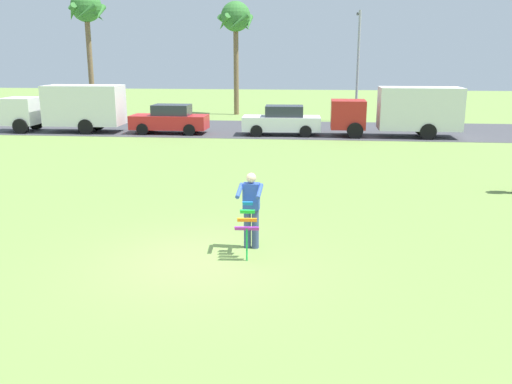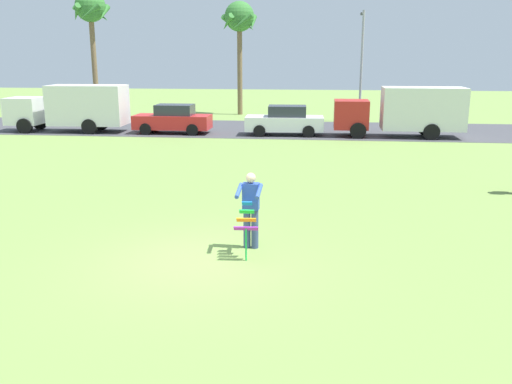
{
  "view_description": "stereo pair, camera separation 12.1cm",
  "coord_description": "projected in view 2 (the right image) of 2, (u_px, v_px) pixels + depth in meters",
  "views": [
    {
      "loc": [
        2.34,
        -10.64,
        4.23
      ],
      "look_at": [
        1.01,
        1.97,
        1.05
      ],
      "focal_mm": 38.34,
      "sensor_mm": 36.0,
      "label": 1
    },
    {
      "loc": [
        2.46,
        -10.63,
        4.23
      ],
      "look_at": [
        1.01,
        1.97,
        1.05
      ],
      "focal_mm": 38.34,
      "sensor_mm": 36.0,
      "label": 2
    }
  ],
  "objects": [
    {
      "name": "parked_car_white",
      "position": [
        285.0,
        121.0,
        29.63
      ],
      "size": [
        4.26,
        1.95,
        1.6
      ],
      "color": "white",
      "rests_on": "ground"
    },
    {
      "name": "ground_plane",
      "position": [
        198.0,
        261.0,
        11.54
      ],
      "size": [
        120.0,
        120.0,
        0.0
      ],
      "primitive_type": "plane",
      "color": "olive"
    },
    {
      "name": "road_strip",
      "position": [
        277.0,
        129.0,
        32.2
      ],
      "size": [
        120.0,
        8.0,
        0.01
      ],
      "primitive_type": "cube",
      "color": "#424247",
      "rests_on": "ground"
    },
    {
      "name": "palm_tree_right_near",
      "position": [
        239.0,
        21.0,
        38.72
      ],
      "size": [
        2.58,
        2.71,
        7.96
      ],
      "color": "brown",
      "rests_on": "ground"
    },
    {
      "name": "kite_held",
      "position": [
        246.0,
        222.0,
        11.55
      ],
      "size": [
        0.52,
        0.65,
        1.18
      ],
      "color": "blue",
      "rests_on": "ground"
    },
    {
      "name": "palm_tree_left_near",
      "position": [
        91.0,
        12.0,
        37.79
      ],
      "size": [
        2.58,
        2.71,
        8.56
      ],
      "color": "brown",
      "rests_on": "ground"
    },
    {
      "name": "person_kite_flyer",
      "position": [
        251.0,
        207.0,
        12.12
      ],
      "size": [
        0.55,
        0.67,
        1.73
      ],
      "color": "#384772",
      "rests_on": "ground"
    },
    {
      "name": "parked_truck_white_box",
      "position": [
        74.0,
        107.0,
        30.79
      ],
      "size": [
        6.77,
        2.28,
        2.62
      ],
      "color": "silver",
      "rests_on": "ground"
    },
    {
      "name": "parked_truck_red_cab",
      "position": [
        406.0,
        110.0,
        28.76
      ],
      "size": [
        6.72,
        2.17,
        2.62
      ],
      "color": "#B2231E",
      "rests_on": "ground"
    },
    {
      "name": "streetlight_pole",
      "position": [
        362.0,
        59.0,
        35.11
      ],
      "size": [
        0.24,
        1.65,
        7.0
      ],
      "color": "#9E9EA3",
      "rests_on": "ground"
    },
    {
      "name": "parked_car_red",
      "position": [
        173.0,
        119.0,
        30.31
      ],
      "size": [
        4.2,
        1.84,
        1.6
      ],
      "color": "red",
      "rests_on": "ground"
    }
  ]
}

